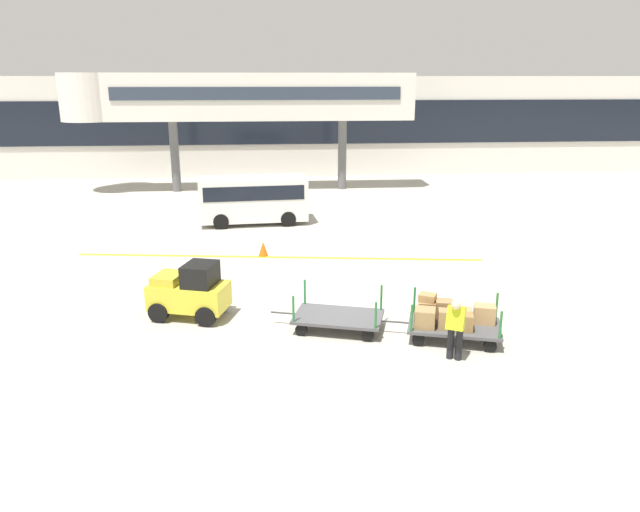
{
  "coord_description": "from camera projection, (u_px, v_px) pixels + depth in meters",
  "views": [
    {
      "loc": [
        -1.95,
        -15.25,
        6.44
      ],
      "look_at": [
        -0.53,
        1.54,
        1.38
      ],
      "focal_mm": 33.53,
      "sensor_mm": 36.0,
      "label": 1
    }
  ],
  "objects": [
    {
      "name": "terminal_building",
      "position": [
        297.0,
        126.0,
        40.41
      ],
      "size": [
        52.26,
        2.51,
        6.48
      ],
      "color": "silver",
      "rests_on": "ground_plane"
    },
    {
      "name": "safety_cone_far",
      "position": [
        263.0,
        249.0,
        22.3
      ],
      "size": [
        0.36,
        0.36,
        0.55
      ],
      "primitive_type": "cone",
      "color": "#EA590F",
      "rests_on": "ground_plane"
    },
    {
      "name": "baggage_tug",
      "position": [
        190.0,
        292.0,
        16.48
      ],
      "size": [
        2.33,
        1.72,
        1.58
      ],
      "color": "gold",
      "rests_on": "ground_plane"
    },
    {
      "name": "baggage_handler",
      "position": [
        455.0,
        326.0,
        13.9
      ],
      "size": [
        0.55,
        0.56,
        1.56
      ],
      "color": "black",
      "rests_on": "ground_plane"
    },
    {
      "name": "shuttle_van",
      "position": [
        253.0,
        197.0,
        27.04
      ],
      "size": [
        4.94,
        2.29,
        2.1
      ],
      "color": "white",
      "rests_on": "ground_plane"
    },
    {
      "name": "baggage_cart_lead",
      "position": [
        338.0,
        317.0,
        15.78
      ],
      "size": [
        3.08,
        2.0,
        1.1
      ],
      "color": "#4C4C4F",
      "rests_on": "ground_plane"
    },
    {
      "name": "apron_lead_line",
      "position": [
        277.0,
        257.0,
        22.21
      ],
      "size": [
        14.96,
        2.22,
        0.01
      ],
      "primitive_type": "cube",
      "rotation": [
        0.0,
        0.0,
        -0.13
      ],
      "color": "yellow",
      "rests_on": "ground_plane"
    },
    {
      "name": "baggage_cart_middle",
      "position": [
        450.0,
        318.0,
        15.2
      ],
      "size": [
        3.08,
        2.0,
        1.1
      ],
      "color": "#4C4C4F",
      "rests_on": "ground_plane"
    },
    {
      "name": "ground_plane",
      "position": [
        344.0,
        319.0,
        16.56
      ],
      "size": [
        120.0,
        120.0,
        0.0
      ],
      "primitive_type": "plane",
      "color": "#B2ADA0"
    },
    {
      "name": "jet_bridge",
      "position": [
        227.0,
        98.0,
        33.77
      ],
      "size": [
        19.8,
        3.0,
        6.66
      ],
      "color": "silver",
      "rests_on": "ground_plane"
    }
  ]
}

